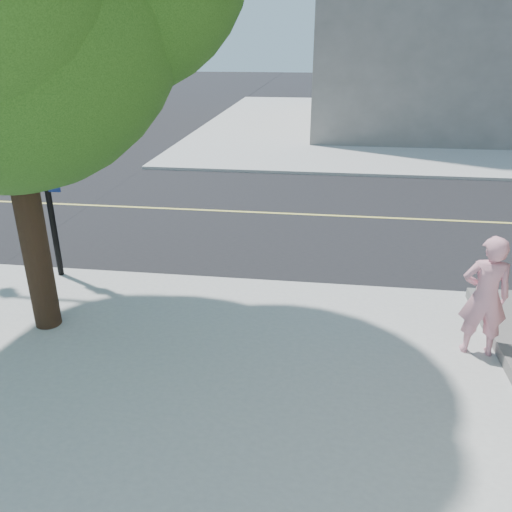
# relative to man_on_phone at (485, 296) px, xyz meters

# --- Properties ---
(ground) EXTENTS (140.00, 140.00, 0.00)m
(ground) POSITION_rel_man_on_phone_xyz_m (-8.10, 2.04, -1.05)
(ground) COLOR black
(ground) RESTS_ON ground
(road_ew) EXTENTS (140.00, 9.00, 0.01)m
(road_ew) POSITION_rel_man_on_phone_xyz_m (-8.10, 6.54, -1.05)
(road_ew) COLOR black
(road_ew) RESTS_ON ground
(sidewalk_ne) EXTENTS (29.00, 25.00, 0.12)m
(sidewalk_ne) POSITION_rel_man_on_phone_xyz_m (5.40, 23.54, -0.99)
(sidewalk_ne) COLOR #ABABA7
(sidewalk_ne) RESTS_ON ground
(man_on_phone) EXTENTS (0.71, 0.49, 1.86)m
(man_on_phone) POSITION_rel_man_on_phone_xyz_m (0.00, 0.00, 0.00)
(man_on_phone) COLOR pink
(man_on_phone) RESTS_ON sidewalk_se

